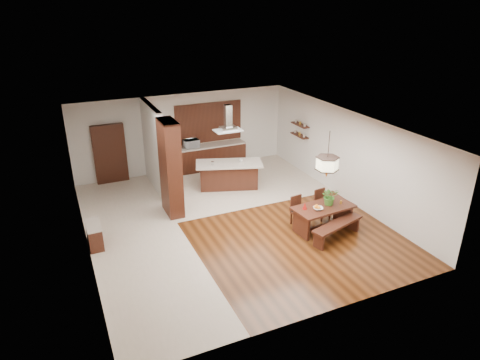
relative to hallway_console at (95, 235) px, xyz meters
name	(u,v)px	position (x,y,z in m)	size (l,w,h in m)	color
room_shell	(230,155)	(3.81, -0.20, 1.75)	(9.00, 9.04, 2.92)	#3A1B0A
tile_hallway	(138,240)	(1.06, -0.20, -0.31)	(2.50, 9.00, 0.01)	beige
tile_kitchen	(236,183)	(5.06, 2.30, -0.31)	(5.50, 4.00, 0.01)	beige
soffit_band	(230,126)	(3.81, -0.20, 2.57)	(8.00, 9.00, 0.02)	#411F10
partition_pier	(171,168)	(2.41, 1.00, 1.14)	(0.45, 1.00, 2.90)	black
partition_stub	(153,147)	(2.41, 3.10, 1.14)	(0.18, 2.40, 2.90)	silver
hallway_console	(95,235)	(0.00, 0.00, 0.00)	(0.37, 0.88, 0.63)	black
hallway_doorway	(110,154)	(1.11, 4.20, 0.74)	(1.10, 0.20, 2.10)	black
rear_counter	(212,156)	(4.81, 4.00, 0.16)	(2.60, 0.62, 0.95)	black
kitchen_window	(208,122)	(4.81, 4.26, 1.44)	(2.60, 0.08, 1.50)	#99622D
shelf_lower	(299,135)	(7.68, 2.40, 1.08)	(0.26, 0.90, 0.04)	black
shelf_upper	(300,125)	(7.68, 2.40, 1.49)	(0.26, 0.90, 0.04)	black
dining_table	(323,212)	(5.98, -1.72, 0.21)	(1.79, 1.01, 0.72)	black
dining_bench	(337,231)	(6.03, -2.34, -0.07)	(1.72, 0.38, 0.48)	black
dining_chair_left	(299,211)	(5.51, -1.23, 0.12)	(0.38, 0.38, 0.87)	black
dining_chair_right	(323,204)	(6.36, -1.16, 0.13)	(0.39, 0.39, 0.88)	black
pendant_lantern	(328,155)	(5.98, -1.72, 1.93)	(0.64, 0.64, 1.31)	beige
foliage_plant	(330,196)	(6.19, -1.69, 0.66)	(0.47, 0.41, 0.52)	#3C7627
fruit_bowl	(318,208)	(5.73, -1.82, 0.43)	(0.27, 0.27, 0.07)	beige
napkin_cone	(305,206)	(5.41, -1.64, 0.50)	(0.12, 0.12, 0.19)	#A0100B
gold_ornament	(341,202)	(6.52, -1.77, 0.45)	(0.06, 0.06, 0.09)	gold
kitchen_island	(229,175)	(4.69, 2.04, 0.16)	(2.43, 1.64, 0.92)	black
range_hood	(228,118)	(4.69, 2.04, 2.15)	(0.90, 0.55, 0.87)	silver
island_cup	(241,160)	(5.11, 1.94, 0.65)	(0.12, 0.12, 0.09)	silver
microwave	(191,144)	(4.01, 3.97, 0.79)	(0.55, 0.38, 0.31)	silver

